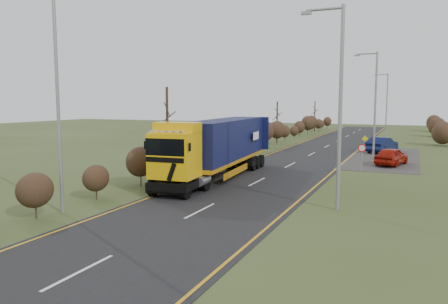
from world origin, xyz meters
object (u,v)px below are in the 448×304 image
object	(u,v)px
car_blue_sedan	(382,145)
streetlight_near	(338,99)
car_red_hatchback	(391,156)
lorry	(219,145)
speed_sign	(362,153)

from	to	relation	value
car_blue_sedan	streetlight_near	bearing A→B (deg)	107.13
car_red_hatchback	car_blue_sedan	size ratio (longest dim) A/B	0.90
car_red_hatchback	lorry	bearing A→B (deg)	62.14
streetlight_near	car_blue_sedan	bearing A→B (deg)	89.06
lorry	speed_sign	size ratio (longest dim) A/B	7.03
car_blue_sedan	speed_sign	bearing A→B (deg)	106.00
car_red_hatchback	streetlight_near	xyz separation A→B (m)	(-1.71, -16.50, 4.47)
lorry	streetlight_near	xyz separation A→B (m)	(8.46, -5.54, 2.93)
car_blue_sedan	streetlight_near	world-z (taller)	streetlight_near
speed_sign	car_red_hatchback	bearing A→B (deg)	69.09
car_red_hatchback	speed_sign	size ratio (longest dim) A/B	2.04
car_red_hatchback	car_blue_sedan	distance (m)	9.15
car_blue_sedan	speed_sign	xyz separation A→B (m)	(-0.50, -13.75, 0.64)
car_blue_sedan	speed_sign	world-z (taller)	speed_sign
lorry	car_blue_sedan	xyz separation A→B (m)	(8.88, 20.03, -1.48)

